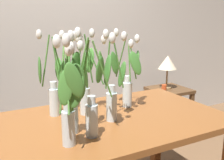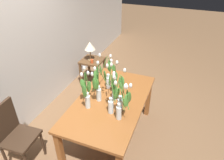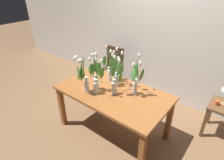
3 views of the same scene
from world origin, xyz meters
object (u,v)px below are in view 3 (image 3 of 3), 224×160
Objects in this scene: tulip_vase_2 at (136,81)px; tulip_vase_5 at (115,82)px; tulip_vase_0 at (96,77)px; dining_table at (113,97)px; side_table at (224,113)px; pillar_candle at (217,103)px; tulip_vase_3 at (116,72)px; tulip_vase_4 at (96,79)px; tulip_vase_6 at (83,78)px; dining_chair at (112,67)px; tulip_vase_1 at (110,69)px.

tulip_vase_2 is 0.28m from tulip_vase_5.
dining_table is at bearing 26.57° from tulip_vase_0.
tulip_vase_0 is 1.06× the size of side_table.
side_table is at bearing 36.69° from tulip_vase_2.
pillar_candle is (1.43, 1.00, -0.37)m from tulip_vase_0.
side_table is at bearing 29.66° from tulip_vase_3.
tulip_vase_4 is 0.26m from tulip_vase_5.
tulip_vase_6 reaches higher than dining_chair.
tulip_vase_4 is 1.01× the size of tulip_vase_5.
tulip_vase_6 is (-0.30, -0.27, 0.33)m from dining_table.
dining_chair is (-0.59, 1.12, -0.43)m from tulip_vase_0.
tulip_vase_3 reaches higher than dining_chair.
dining_chair is (-0.57, 0.77, -0.42)m from tulip_vase_1.
dining_chair reaches higher than dining_table.
dining_chair is at bearing 129.92° from tulip_vase_5.
dining_table is 0.28m from tulip_vase_5.
tulip_vase_3 reaches higher than side_table.
tulip_vase_0 is at bearing -162.48° from tulip_vase_5.
tulip_vase_4 is (0.08, -0.40, 0.02)m from tulip_vase_1.
tulip_vase_5 is 1.40m from dining_chair.
tulip_vase_3 reaches higher than dining_table.
side_table is at bearing 36.97° from tulip_vase_5.
tulip_vase_3 is 1.03× the size of side_table.
pillar_candle is at bearing 36.17° from dining_table.
tulip_vase_0 is at bearing 132.36° from tulip_vase_4.
tulip_vase_3 is 1.52m from pillar_candle.
tulip_vase_1 reaches higher than tulip_vase_2.
pillar_candle is at bearing 37.57° from tulip_vase_4.
dining_chair is at bearing 118.90° from tulip_vase_4.
tulip_vase_3 is 0.21m from tulip_vase_5.
side_table is (1.34, 0.95, -0.22)m from dining_table.
pillar_candle is (0.94, 0.74, -0.36)m from tulip_vase_2.
tulip_vase_3 is 7.53× the size of pillar_candle.
pillar_candle is at bearing -154.80° from side_table.
tulip_vase_5 reaches higher than tulip_vase_3.
pillar_candle reaches higher than side_table.
tulip_vase_1 is 0.20m from tulip_vase_3.
tulip_vase_6 is at bearing -138.30° from dining_table.
tulip_vase_5 is at bearing -41.59° from tulip_vase_1.
tulip_vase_3 is at bearing -150.34° from side_table.
tulip_vase_1 reaches higher than side_table.
tulip_vase_4 reaches higher than tulip_vase_3.
tulip_vase_3 reaches higher than tulip_vase_2.
side_table is (1.29, 0.97, -0.49)m from tulip_vase_5.
tulip_vase_2 is at bearing 36.20° from tulip_vase_6.
side_table is (1.58, 0.72, -0.51)m from tulip_vase_1.
tulip_vase_3 is 0.49m from tulip_vase_6.
dining_table reaches higher than pillar_candle.
dining_table is 1.30m from dining_chair.
pillar_candle is (2.03, -0.12, 0.06)m from dining_chair.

